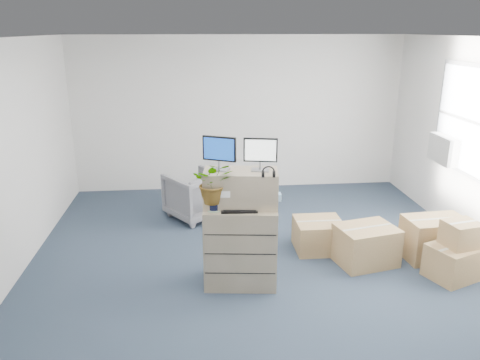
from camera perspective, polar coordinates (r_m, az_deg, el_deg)
name	(u,v)px	position (r m, az deg, el deg)	size (l,w,h in m)	color
ground	(266,279)	(5.81, 3.18, -11.97)	(7.00, 7.00, 0.00)	#243042
wall_back	(239,114)	(8.65, -0.14, 8.03)	(6.00, 0.02, 2.80)	silver
ac_unit	(446,149)	(7.54, 23.79, 3.44)	(0.24, 0.60, 0.40)	silver
filing_cabinet_lower	(241,246)	(5.51, 0.07, -7.99)	(0.83, 0.51, 0.97)	gray
filing_cabinet_upper	(241,188)	(5.29, 0.09, -1.02)	(0.83, 0.42, 0.42)	gray
monitor_left	(219,151)	(5.20, -2.54, 3.51)	(0.37, 0.22, 0.39)	#99999E
monitor_right	(260,153)	(5.18, 2.51, 3.37)	(0.38, 0.18, 0.37)	#99999E
headphones	(268,172)	(5.04, 3.49, 0.93)	(0.14, 0.14, 0.02)	black
keyboard	(239,210)	(5.20, -0.10, -3.69)	(0.40, 0.17, 0.02)	black
mouse	(272,209)	(5.23, 3.89, -3.51)	(0.09, 0.06, 0.03)	silver
water_bottle	(247,195)	(5.35, 0.89, -1.78)	(0.07, 0.07, 0.24)	gray
phone_dock	(234,203)	(5.31, -0.75, -2.84)	(0.06, 0.05, 0.12)	silver
external_drive	(268,201)	(5.45, 3.42, -2.51)	(0.17, 0.13, 0.05)	black
tissue_box	(272,197)	(5.37, 3.86, -2.06)	(0.22, 0.11, 0.08)	#3E91D4
potted_plant	(214,188)	(5.16, -3.21, -0.93)	(0.47, 0.52, 0.46)	#8DA786
office_chair	(195,193)	(7.47, -5.45, -1.59)	(0.79, 0.74, 0.81)	slate
cardboard_boxes	(394,243)	(6.41, 18.26, -7.27)	(2.17, 1.52, 0.72)	#9A744A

